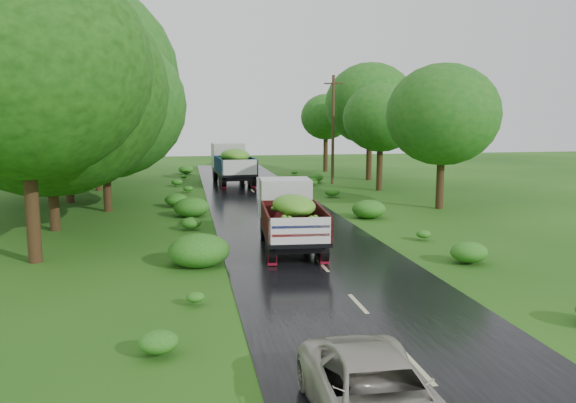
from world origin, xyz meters
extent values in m
plane|color=#18430E|center=(0.00, 0.00, 0.00)|extent=(120.00, 120.00, 0.00)
cube|color=black|center=(0.00, 5.00, 0.01)|extent=(6.50, 80.00, 0.02)
cube|color=#BFB78C|center=(0.00, -4.00, 0.02)|extent=(0.12, 1.60, 0.00)
cube|color=#BFB78C|center=(0.00, 0.00, 0.02)|extent=(0.12, 1.60, 0.00)
cube|color=#BFB78C|center=(0.00, 4.00, 0.02)|extent=(0.12, 1.60, 0.00)
cube|color=#BFB78C|center=(0.00, 8.00, 0.02)|extent=(0.12, 1.60, 0.00)
cube|color=#BFB78C|center=(0.00, 12.00, 0.02)|extent=(0.12, 1.60, 0.00)
cube|color=#BFB78C|center=(0.00, 16.00, 0.02)|extent=(0.12, 1.60, 0.00)
cube|color=#BFB78C|center=(0.00, 20.00, 0.02)|extent=(0.12, 1.60, 0.00)
cube|color=#BFB78C|center=(0.00, 24.00, 0.02)|extent=(0.12, 1.60, 0.00)
cube|color=#BFB78C|center=(0.00, 28.00, 0.02)|extent=(0.12, 1.60, 0.00)
cube|color=#BFB78C|center=(0.00, 32.00, 0.02)|extent=(0.12, 1.60, 0.00)
cube|color=#BFB78C|center=(0.00, 36.00, 0.02)|extent=(0.12, 1.60, 0.00)
cube|color=#BFB78C|center=(0.00, 40.00, 0.02)|extent=(0.12, 1.60, 0.00)
cube|color=black|center=(-0.61, 6.59, 0.60)|extent=(1.99, 5.34, 0.26)
cylinder|color=black|center=(-1.37, 8.56, 0.47)|extent=(0.33, 0.95, 0.93)
cylinder|color=black|center=(0.43, 8.42, 0.47)|extent=(0.33, 0.95, 0.93)
cylinder|color=black|center=(-1.60, 5.47, 0.47)|extent=(0.33, 0.95, 0.93)
cylinder|color=black|center=(0.20, 5.33, 0.47)|extent=(0.33, 0.95, 0.93)
cylinder|color=black|center=(-1.67, 4.52, 0.47)|extent=(0.33, 0.95, 0.93)
cylinder|color=black|center=(0.12, 4.38, 0.47)|extent=(0.33, 0.95, 0.93)
cube|color=maroon|center=(-1.70, 4.20, 0.26)|extent=(0.32, 0.06, 0.42)
cube|color=maroon|center=(0.10, 4.07, 0.26)|extent=(0.32, 0.06, 0.42)
cube|color=silver|center=(-0.46, 8.68, 1.62)|extent=(2.18, 1.92, 1.77)
cube|color=black|center=(-0.69, 5.61, 0.81)|extent=(2.43, 4.15, 0.15)
cube|color=#4B0D10|center=(-1.72, 5.69, 1.33)|extent=(0.37, 3.99, 0.88)
cube|color=#4B0D10|center=(0.34, 5.54, 1.33)|extent=(0.37, 3.99, 0.88)
cube|color=#4B0D10|center=(-0.54, 7.57, 1.33)|extent=(2.14, 0.23, 0.88)
cube|color=silver|center=(-0.83, 3.66, 1.33)|extent=(2.14, 0.23, 0.88)
ellipsoid|color=#3E8217|center=(-0.69, 5.61, 1.88)|extent=(2.04, 3.48, 0.93)
cube|color=black|center=(-0.97, 28.22, 0.72)|extent=(2.30, 6.33, 0.31)
cylinder|color=black|center=(-2.18, 30.41, 0.55)|extent=(0.38, 1.12, 1.11)
cylinder|color=black|center=(-0.04, 30.55, 0.55)|extent=(0.38, 1.12, 1.11)
cylinder|color=black|center=(-1.95, 26.74, 0.55)|extent=(0.38, 1.12, 1.11)
cylinder|color=black|center=(0.19, 26.88, 0.55)|extent=(0.38, 1.12, 1.11)
cylinder|color=black|center=(-1.88, 25.61, 0.55)|extent=(0.38, 1.12, 1.11)
cylinder|color=black|center=(0.26, 25.75, 0.55)|extent=(0.38, 1.12, 1.11)
cube|color=maroon|center=(-1.86, 25.24, 0.31)|extent=(0.38, 0.07, 0.50)
cube|color=maroon|center=(0.28, 25.37, 0.31)|extent=(0.38, 0.07, 0.50)
cube|color=silver|center=(-1.13, 30.70, 1.92)|extent=(2.57, 2.25, 2.10)
cube|color=black|center=(-0.90, 27.06, 0.96)|extent=(2.84, 4.90, 0.18)
cube|color=navy|center=(-2.12, 26.98, 1.58)|extent=(0.39, 4.75, 1.05)
cube|color=navy|center=(0.33, 27.14, 1.58)|extent=(0.39, 4.75, 1.05)
cube|color=navy|center=(-1.05, 29.39, 1.58)|extent=(2.54, 0.25, 1.05)
cube|color=silver|center=(-0.75, 24.73, 1.58)|extent=(2.54, 0.25, 1.05)
ellipsoid|color=#3E8217|center=(-0.90, 27.06, 2.24)|extent=(2.38, 4.12, 1.11)
imported|color=#A8A295|center=(-1.62, -6.08, 0.61)|extent=(2.08, 4.33, 1.19)
cylinder|color=#382616|center=(6.47, 27.00, 4.05)|extent=(0.29, 0.29, 8.11)
cube|color=#382616|center=(6.47, 27.00, 7.50)|extent=(1.35, 0.64, 0.10)
cylinder|color=black|center=(-9.75, 6.35, 3.83)|extent=(0.46, 0.46, 7.65)
ellipsoid|color=#133A0B|center=(-9.75, 6.35, 6.73)|extent=(4.14, 4.14, 3.72)
cylinder|color=black|center=(-10.31, 12.13, 3.54)|extent=(0.45, 0.45, 7.08)
ellipsoid|color=#133A0B|center=(-10.31, 12.13, 6.23)|extent=(4.56, 4.56, 4.11)
cylinder|color=black|center=(-8.66, 17.05, 3.22)|extent=(0.43, 0.43, 6.43)
ellipsoid|color=#133A0B|center=(-8.66, 17.05, 5.66)|extent=(4.16, 4.16, 3.74)
cylinder|color=black|center=(-11.25, 20.63, 4.14)|extent=(0.48, 0.48, 8.27)
ellipsoid|color=#133A0B|center=(-11.25, 20.63, 7.28)|extent=(5.13, 5.13, 4.61)
cylinder|color=black|center=(-10.42, 26.16, 3.32)|extent=(0.44, 0.44, 6.65)
ellipsoid|color=#133A0B|center=(-10.42, 26.16, 5.85)|extent=(3.67, 3.67, 3.30)
cylinder|color=black|center=(-11.72, 31.84, 3.91)|extent=(0.47, 0.47, 7.83)
ellipsoid|color=#133A0B|center=(-11.72, 31.84, 6.89)|extent=(4.81, 4.81, 4.33)
cylinder|color=black|center=(-9.40, 37.13, 4.27)|extent=(0.48, 0.48, 8.54)
ellipsoid|color=#133A0B|center=(-9.40, 37.13, 7.51)|extent=(3.49, 3.49, 3.14)
cylinder|color=black|center=(9.31, 14.68, 2.93)|extent=(0.42, 0.42, 5.87)
ellipsoid|color=#165715|center=(9.31, 14.68, 5.16)|extent=(3.50, 3.50, 3.15)
cylinder|color=black|center=(8.67, 22.72, 2.83)|extent=(0.42, 0.42, 5.66)
ellipsoid|color=#165715|center=(8.67, 22.72, 4.98)|extent=(3.22, 3.22, 2.89)
cylinder|color=black|center=(10.06, 29.13, 3.45)|extent=(0.45, 0.45, 6.91)
ellipsoid|color=#165715|center=(10.06, 29.13, 6.08)|extent=(3.79, 3.79, 3.41)
cylinder|color=black|center=(8.38, 36.67, 2.87)|extent=(0.42, 0.42, 5.73)
ellipsoid|color=#165715|center=(8.38, 36.67, 5.05)|extent=(3.05, 3.05, 2.74)
camera|label=1|loc=(-4.53, -14.04, 5.03)|focal=35.00mm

